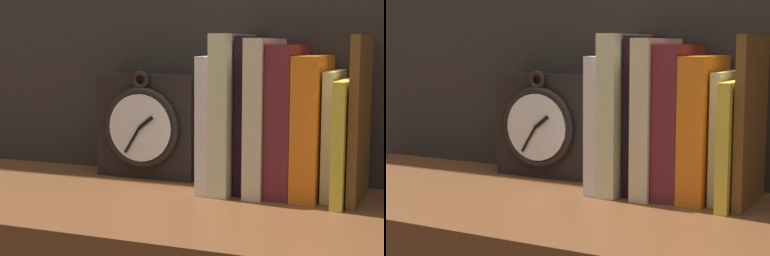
# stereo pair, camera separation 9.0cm
# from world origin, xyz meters

# --- Properties ---
(clock) EXTENTS (0.18, 0.07, 0.18)m
(clock) POSITION_xyz_m (-0.14, 0.15, 1.04)
(clock) COLOR black
(clock) RESTS_ON bookshelf
(book_slot0_white) EXTENTS (0.02, 0.14, 0.21)m
(book_slot0_white) POSITION_xyz_m (-0.00, 0.11, 1.05)
(book_slot0_white) COLOR white
(book_slot0_white) RESTS_ON bookshelf
(book_slot1_cream) EXTENTS (0.03, 0.15, 0.24)m
(book_slot1_cream) POSITION_xyz_m (0.02, 0.11, 1.07)
(book_slot1_cream) COLOR beige
(book_slot1_cream) RESTS_ON bookshelf
(book_slot2_black) EXTENTS (0.02, 0.12, 0.24)m
(book_slot2_black) POSITION_xyz_m (0.05, 0.12, 1.07)
(book_slot2_black) COLOR black
(book_slot2_black) RESTS_ON bookshelf
(book_slot3_cream) EXTENTS (0.03, 0.14, 0.24)m
(book_slot3_cream) POSITION_xyz_m (0.07, 0.11, 1.06)
(book_slot3_cream) COLOR beige
(book_slot3_cream) RESTS_ON bookshelf
(book_slot4_maroon) EXTENTS (0.04, 0.13, 0.23)m
(book_slot4_maroon) POSITION_xyz_m (0.11, 0.12, 1.06)
(book_slot4_maroon) COLOR maroon
(book_slot4_maroon) RESTS_ON bookshelf
(book_slot5_orange) EXTENTS (0.04, 0.14, 0.21)m
(book_slot5_orange) POSITION_xyz_m (0.15, 0.12, 1.05)
(book_slot5_orange) COLOR orange
(book_slot5_orange) RESTS_ON bookshelf
(book_slot6_cream) EXTENTS (0.01, 0.12, 0.19)m
(book_slot6_cream) POSITION_xyz_m (0.18, 0.12, 1.04)
(book_slot6_cream) COLOR beige
(book_slot6_cream) RESTS_ON bookshelf
(book_slot7_yellow) EXTENTS (0.02, 0.16, 0.18)m
(book_slot7_yellow) POSITION_xyz_m (0.20, 0.11, 1.03)
(book_slot7_yellow) COLOR yellow
(book_slot7_yellow) RESTS_ON bookshelf
(book_slot8_brown) EXTENTS (0.01, 0.14, 0.24)m
(book_slot8_brown) POSITION_xyz_m (0.22, 0.11, 1.07)
(book_slot8_brown) COLOR brown
(book_slot8_brown) RESTS_ON bookshelf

